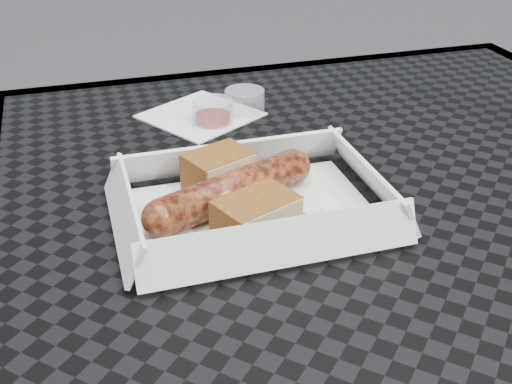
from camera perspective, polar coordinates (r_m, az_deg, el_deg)
patio_table at (r=0.70m, az=10.69°, el=-5.05°), size 0.80×0.80×0.74m
food_tray at (r=0.60m, az=-0.28°, el=-1.87°), size 0.22×0.15×0.00m
bratwurst at (r=0.60m, az=-2.16°, el=0.14°), size 0.18×0.09×0.04m
bread_near at (r=0.63m, az=-3.35°, el=1.85°), size 0.07×0.06×0.04m
bread_far at (r=0.56m, az=0.02°, el=-2.19°), size 0.08×0.07×0.04m
veg_garnish at (r=0.57m, az=5.56°, el=-3.14°), size 0.03×0.03×0.00m
napkin at (r=0.81m, az=-4.96°, el=6.82°), size 0.16×0.16×0.00m
condiment_cup_sauce at (r=0.78m, az=-3.86°, el=7.10°), size 0.05×0.05×0.03m
condiment_cup_empty at (r=0.82m, az=-1.01°, el=8.05°), size 0.05×0.05×0.03m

